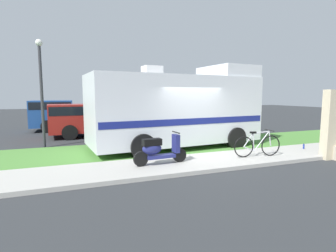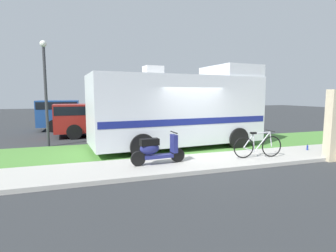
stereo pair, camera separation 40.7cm
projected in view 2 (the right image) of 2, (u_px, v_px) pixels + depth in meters
ground_plane at (196, 156)px, 9.74m from camera, size 80.00×80.00×0.00m
sidewalk at (211, 162)px, 8.60m from camera, size 24.00×2.00×0.12m
grass_strip at (181, 147)px, 11.15m from camera, size 24.00×3.40×0.08m
motorhome_rv at (180, 109)px, 10.91m from camera, size 7.18×3.10×3.47m
scooter at (156, 149)px, 8.00m from camera, size 1.72×0.50×0.97m
bicycle at (258, 146)px, 8.88m from camera, size 1.73×0.52×0.91m
pickup_truck_near at (92, 119)px, 14.48m from camera, size 5.20×2.42×1.73m
pickup_truck_far at (73, 114)px, 17.01m from camera, size 5.45×2.26×1.89m
bottle_green at (307, 148)px, 10.12m from camera, size 0.06×0.06×0.22m
street_lamp_post at (45, 84)px, 11.13m from camera, size 0.28×0.28×4.47m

